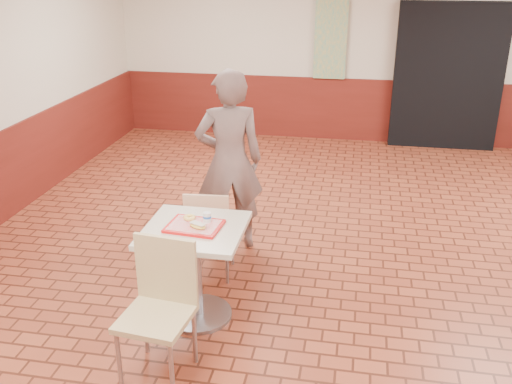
% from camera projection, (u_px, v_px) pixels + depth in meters
% --- Properties ---
extents(room_shell, '(8.01, 10.01, 3.01)m').
position_uv_depth(room_shell, '(369.00, 142.00, 4.27)').
color(room_shell, brown).
rests_on(room_shell, ground).
extents(wainscot_band, '(8.00, 10.00, 1.00)m').
position_uv_depth(wainscot_band, '(359.00, 259.00, 4.65)').
color(wainscot_band, '#541610').
rests_on(wainscot_band, ground).
extents(corridor_doorway, '(1.60, 0.22, 2.20)m').
position_uv_depth(corridor_doorway, '(448.00, 77.00, 8.66)').
color(corridor_doorway, black).
rests_on(corridor_doorway, ground).
extents(promo_poster, '(0.50, 0.03, 1.20)m').
position_uv_depth(promo_poster, '(331.00, 40.00, 8.83)').
color(promo_poster, gray).
rests_on(promo_poster, wainscot_band).
extents(main_table, '(0.78, 0.78, 0.82)m').
position_uv_depth(main_table, '(196.00, 257.00, 4.58)').
color(main_table, '#B7AC93').
rests_on(main_table, ground).
extents(chair_main_front, '(0.51, 0.51, 1.00)m').
position_uv_depth(chair_main_front, '(160.00, 301.00, 3.98)').
color(chair_main_front, tan).
rests_on(chair_main_front, ground).
extents(chair_main_back, '(0.44, 0.44, 0.88)m').
position_uv_depth(chair_main_back, '(209.00, 230.00, 5.19)').
color(chair_main_back, tan).
rests_on(chair_main_back, ground).
extents(customer, '(0.78, 0.64, 1.84)m').
position_uv_depth(customer, '(230.00, 162.00, 5.62)').
color(customer, '#6A5652').
rests_on(customer, ground).
extents(serving_tray, '(0.42, 0.33, 0.03)m').
position_uv_depth(serving_tray, '(194.00, 226.00, 4.47)').
color(serving_tray, red).
rests_on(serving_tray, main_table).
extents(ring_donut, '(0.12, 0.12, 0.03)m').
position_uv_depth(ring_donut, '(189.00, 217.00, 4.55)').
color(ring_donut, '#ECC356').
rests_on(ring_donut, serving_tray).
extents(long_john_donut, '(0.16, 0.12, 0.05)m').
position_uv_depth(long_john_donut, '(198.00, 226.00, 4.39)').
color(long_john_donut, yellow).
rests_on(long_john_donut, serving_tray).
extents(paper_cup, '(0.07, 0.07, 0.08)m').
position_uv_depth(paper_cup, '(207.00, 217.00, 4.49)').
color(paper_cup, silver).
rests_on(paper_cup, serving_tray).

